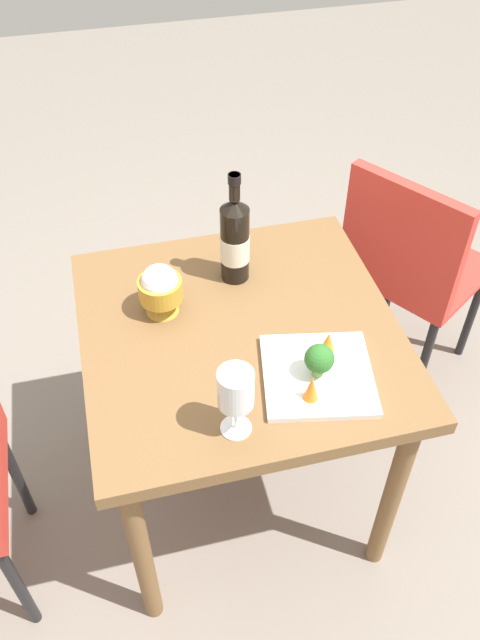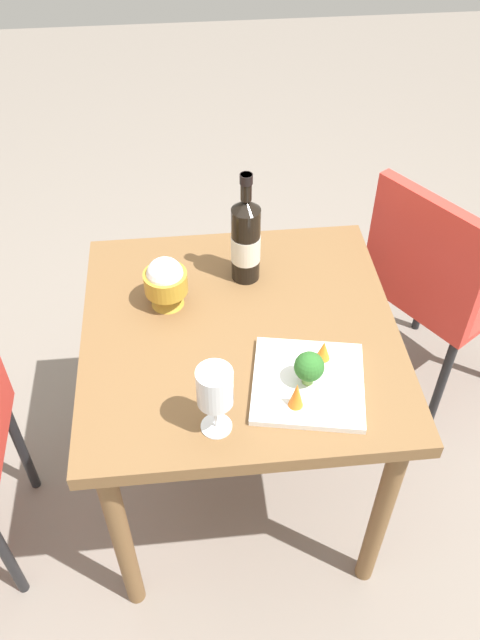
# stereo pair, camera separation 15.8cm
# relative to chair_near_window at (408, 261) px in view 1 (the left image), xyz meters

# --- Properties ---
(ground_plane) EXTENTS (8.00, 8.00, 0.00)m
(ground_plane) POSITION_rel_chair_near_window_xyz_m (-0.35, 0.64, -0.53)
(ground_plane) COLOR gray
(dining_table) EXTENTS (0.78, 0.78, 0.72)m
(dining_table) POSITION_rel_chair_near_window_xyz_m (-0.35, 0.64, 0.09)
(dining_table) COLOR brown
(dining_table) RESTS_ON ground_plane
(chair_near_window) EXTENTS (0.55, 0.55, 0.85)m
(chair_near_window) POSITION_rel_chair_near_window_xyz_m (0.00, 0.00, 0.00)
(chair_near_window) COLOR red
(chair_near_window) RESTS_ON ground_plane
(wine_bottle) EXTENTS (0.08, 0.08, 0.32)m
(wine_bottle) POSITION_rel_chair_near_window_xyz_m (-0.15, 0.61, 0.32)
(wine_bottle) COLOR black
(wine_bottle) RESTS_ON dining_table
(wine_glass) EXTENTS (0.08, 0.08, 0.18)m
(wine_glass) POSITION_rel_chair_near_window_xyz_m (-0.64, 0.72, 0.32)
(wine_glass) COLOR white
(wine_glass) RESTS_ON dining_table
(rice_bowl) EXTENTS (0.11, 0.11, 0.14)m
(rice_bowl) POSITION_rel_chair_near_window_xyz_m (-0.24, 0.82, 0.27)
(rice_bowl) COLOR gold
(rice_bowl) RESTS_ON dining_table
(serving_plate) EXTENTS (0.29, 0.29, 0.02)m
(serving_plate) POSITION_rel_chair_near_window_xyz_m (-0.54, 0.51, 0.20)
(serving_plate) COLOR white
(serving_plate) RESTS_ON dining_table
(broccoli_floret) EXTENTS (0.07, 0.07, 0.09)m
(broccoli_floret) POSITION_rel_chair_near_window_xyz_m (-0.55, 0.51, 0.26)
(broccoli_floret) COLOR #729E4C
(broccoli_floret) RESTS_ON serving_plate
(carrot_garnish_left) EXTENTS (0.03, 0.03, 0.07)m
(carrot_garnish_left) POSITION_rel_chair_near_window_xyz_m (-0.61, 0.55, 0.24)
(carrot_garnish_left) COLOR orange
(carrot_garnish_left) RESTS_ON serving_plate
(carrot_garnish_right) EXTENTS (0.03, 0.03, 0.05)m
(carrot_garnish_right) POSITION_rel_chair_near_window_xyz_m (-0.48, 0.46, 0.23)
(carrot_garnish_right) COLOR orange
(carrot_garnish_right) RESTS_ON serving_plate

